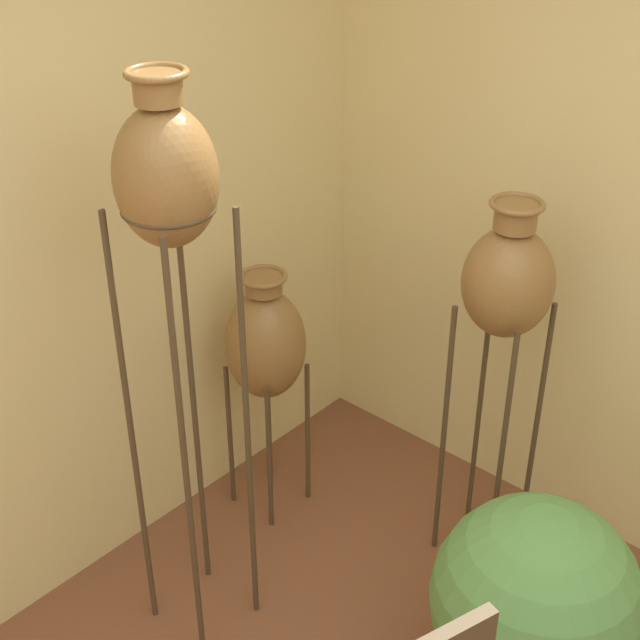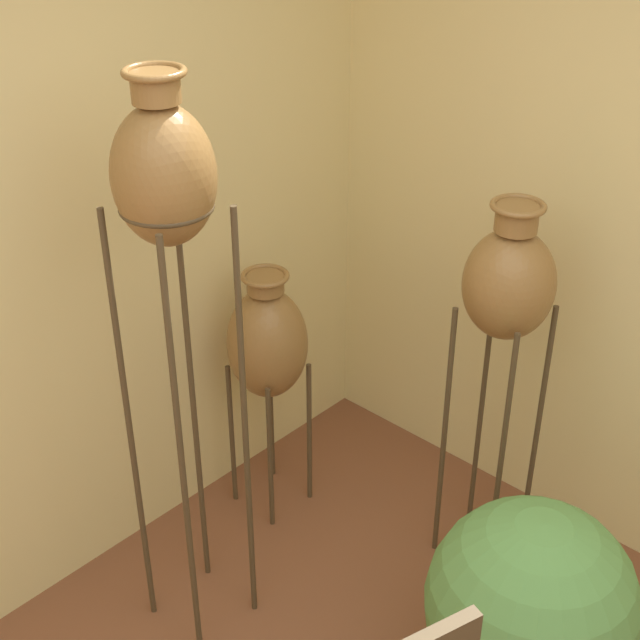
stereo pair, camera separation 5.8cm
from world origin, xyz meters
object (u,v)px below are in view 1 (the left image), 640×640
object	(u,v)px
vase_stand_tall	(168,194)
vase_stand_medium	(507,286)
vase_stand_short	(266,344)
potted_plant	(534,606)

from	to	relation	value
vase_stand_tall	vase_stand_medium	bearing A→B (deg)	-30.26
vase_stand_tall	vase_stand_short	xyz separation A→B (m)	(0.59, 0.25, -0.85)
vase_stand_short	potted_plant	bearing A→B (deg)	-97.87
vase_stand_tall	vase_stand_medium	world-z (taller)	vase_stand_tall
vase_stand_short	potted_plant	xyz separation A→B (m)	(-0.18, -1.29, -0.31)
vase_stand_tall	potted_plant	distance (m)	1.62
vase_stand_tall	potted_plant	world-z (taller)	vase_stand_tall
vase_stand_short	potted_plant	size ratio (longest dim) A/B	1.33
vase_stand_medium	potted_plant	distance (m)	1.01
vase_stand_medium	potted_plant	size ratio (longest dim) A/B	1.83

